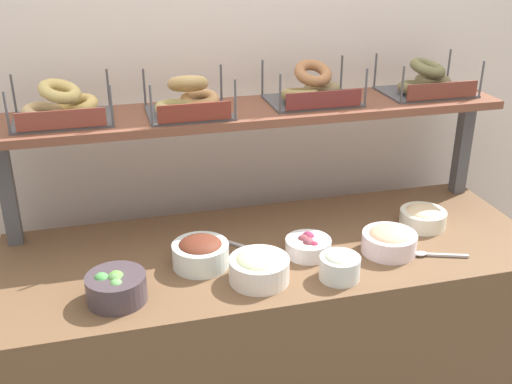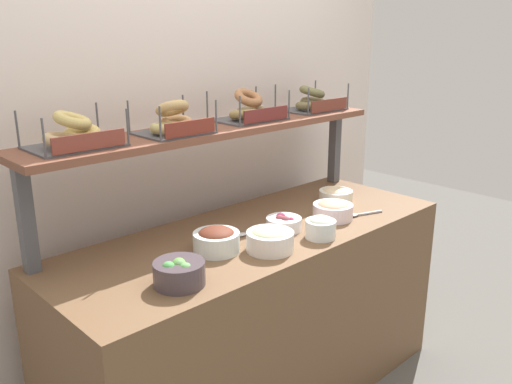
{
  "view_description": "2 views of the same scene",
  "coord_description": "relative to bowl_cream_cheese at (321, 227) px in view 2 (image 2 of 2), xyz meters",
  "views": [
    {
      "loc": [
        -0.55,
        -1.81,
        1.9
      ],
      "look_at": [
        -0.04,
        0.09,
        1.03
      ],
      "focal_mm": 43.27,
      "sensor_mm": 36.0,
      "label": 1
    },
    {
      "loc": [
        -1.53,
        -1.6,
        1.7
      ],
      "look_at": [
        0.0,
        0.0,
        1.03
      ],
      "focal_mm": 37.89,
      "sensor_mm": 36.0,
      "label": 2
    }
  ],
  "objects": [
    {
      "name": "bowl_scallion_spread",
      "position": [
        -0.25,
        0.05,
        0.0
      ],
      "size": [
        0.19,
        0.19,
        0.1
      ],
      "color": "white",
      "rests_on": "deli_counter"
    },
    {
      "name": "bowl_veggie_mix",
      "position": [
        -0.69,
        0.05,
        -0.0
      ],
      "size": [
        0.18,
        0.18,
        0.1
      ],
      "color": "#473C42",
      "rests_on": "deli_counter"
    },
    {
      "name": "bowl_potato_salad",
      "position": [
        0.44,
        0.26,
        -0.01
      ],
      "size": [
        0.17,
        0.17,
        0.08
      ],
      "color": "white",
      "rests_on": "deli_counter"
    },
    {
      "name": "shelf_riser_right",
      "position": [
        0.73,
        0.51,
        0.15
      ],
      "size": [
        0.05,
        0.05,
        0.4
      ],
      "primitive_type": "cube",
      "color": "#4C4C51",
      "rests_on": "deli_counter"
    },
    {
      "name": "serving_spoon_near_plate",
      "position": [
        0.36,
        0.05,
        -0.04
      ],
      "size": [
        0.17,
        0.08,
        0.01
      ],
      "color": "#B7B7BC",
      "rests_on": "deli_counter"
    },
    {
      "name": "bagel_basket_plain",
      "position": [
        -0.81,
        0.52,
        0.43
      ],
      "size": [
        0.33,
        0.26,
        0.14
      ],
      "color": "#4C4C51",
      "rests_on": "upper_shelf"
    },
    {
      "name": "bowl_chocolate_spread",
      "position": [
        -0.41,
        0.19,
        0.0
      ],
      "size": [
        0.19,
        0.19,
        0.1
      ],
      "color": "white",
      "rests_on": "deli_counter"
    },
    {
      "name": "upper_shelf",
      "position": [
        -0.14,
        0.51,
        0.37
      ],
      "size": [
        1.83,
        0.32,
        0.03
      ],
      "primitive_type": "cube",
      "color": "brown",
      "rests_on": "shelf_riser_left"
    },
    {
      "name": "deli_counter",
      "position": [
        -0.14,
        0.24,
        -0.47
      ],
      "size": [
        1.87,
        0.7,
        0.85
      ],
      "primitive_type": "cube",
      "color": "brown",
      "rests_on": "ground_plane"
    },
    {
      "name": "bagel_basket_sesame",
      "position": [
        -0.39,
        0.49,
        0.43
      ],
      "size": [
        0.29,
        0.26,
        0.15
      ],
      "color": "#4C4C51",
      "rests_on": "upper_shelf"
    },
    {
      "name": "bowl_beet_salad",
      "position": [
        -0.05,
        0.17,
        -0.02
      ],
      "size": [
        0.16,
        0.16,
        0.07
      ],
      "color": "white",
      "rests_on": "deli_counter"
    },
    {
      "name": "back_wall",
      "position": [
        -0.14,
        0.79,
        0.3
      ],
      "size": [
        3.07,
        0.06,
        2.4
      ],
      "primitive_type": "cube",
      "color": "silver",
      "rests_on": "ground_plane"
    },
    {
      "name": "bowl_lox_spread",
      "position": [
        0.23,
        0.12,
        -0.0
      ],
      "size": [
        0.19,
        0.19,
        0.09
      ],
      "color": "silver",
      "rests_on": "deli_counter"
    },
    {
      "name": "bagel_basket_poppy",
      "position": [
        0.54,
        0.53,
        0.43
      ],
      "size": [
        0.33,
        0.25,
        0.14
      ],
      "color": "#4C4C51",
      "rests_on": "upper_shelf"
    },
    {
      "name": "bagel_basket_everything",
      "position": [
        0.08,
        0.53,
        0.43
      ],
      "size": [
        0.33,
        0.25,
        0.15
      ],
      "color": "#4C4C51",
      "rests_on": "upper_shelf"
    },
    {
      "name": "shelf_riser_left",
      "position": [
        -1.02,
        0.51,
        0.15
      ],
      "size": [
        0.05,
        0.05,
        0.4
      ],
      "primitive_type": "cube",
      "color": "#4C4C51",
      "rests_on": "deli_counter"
    },
    {
      "name": "serving_spoon_by_edge",
      "position": [
        -0.26,
        0.28,
        -0.04
      ],
      "size": [
        0.14,
        0.14,
        0.01
      ],
      "color": "#B7B7BC",
      "rests_on": "deli_counter"
    },
    {
      "name": "bowl_cream_cheese",
      "position": [
        0.0,
        0.0,
        0.0
      ],
      "size": [
        0.13,
        0.13,
        0.1
      ],
      "color": "white",
      "rests_on": "deli_counter"
    }
  ]
}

